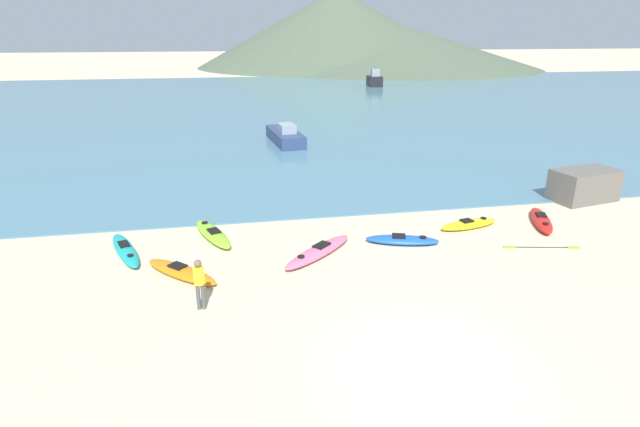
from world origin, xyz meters
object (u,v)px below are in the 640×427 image
at_px(kayak_on_sand_0, 319,251).
at_px(shoreline_rock, 584,185).
at_px(kayak_on_sand_5, 469,224).
at_px(loose_paddle, 541,247).
at_px(kayak_on_sand_3, 125,250).
at_px(moored_boat_0, 375,80).
at_px(kayak_on_sand_6, 181,272).
at_px(moored_boat_1, 285,136).
at_px(kayak_on_sand_2, 213,234).
at_px(kayak_on_sand_1, 541,220).
at_px(person_near_foreground, 199,281).
at_px(kayak_on_sand_4, 402,240).

xyz_separation_m(kayak_on_sand_0, shoreline_rock, (13.29, 3.80, 0.56)).
bearing_deg(kayak_on_sand_5, loose_paddle, -53.37).
distance_m(kayak_on_sand_3, moored_boat_0, 58.99).
bearing_deg(kayak_on_sand_6, moored_boat_1, 73.55).
height_order(kayak_on_sand_5, moored_boat_0, moored_boat_0).
relative_size(kayak_on_sand_2, moored_boat_0, 0.88).
bearing_deg(shoreline_rock, kayak_on_sand_1, -146.62).
bearing_deg(shoreline_rock, kayak_on_sand_3, -173.20).
bearing_deg(loose_paddle, person_near_foreground, -170.26).
relative_size(kayak_on_sand_4, kayak_on_sand_6, 1.05).
distance_m(kayak_on_sand_0, shoreline_rock, 13.83).
bearing_deg(kayak_on_sand_0, kayak_on_sand_4, 8.32).
height_order(person_near_foreground, shoreline_rock, person_near_foreground).
bearing_deg(kayak_on_sand_3, kayak_on_sand_1, -0.21).
bearing_deg(kayak_on_sand_5, kayak_on_sand_4, -162.34).
height_order(kayak_on_sand_6, moored_boat_0, moored_boat_0).
xyz_separation_m(kayak_on_sand_2, kayak_on_sand_5, (10.14, -0.88, -0.00)).
xyz_separation_m(moored_boat_1, shoreline_rock, (12.18, -15.05, 0.18)).
distance_m(kayak_on_sand_0, kayak_on_sand_2, 4.39).
bearing_deg(shoreline_rock, moored_boat_1, 128.99).
relative_size(kayak_on_sand_5, kayak_on_sand_6, 1.00).
xyz_separation_m(kayak_on_sand_1, kayak_on_sand_5, (-3.13, 0.14, -0.01)).
distance_m(kayak_on_sand_2, kayak_on_sand_3, 3.19).
height_order(kayak_on_sand_3, loose_paddle, kayak_on_sand_3).
relative_size(kayak_on_sand_3, kayak_on_sand_4, 1.18).
relative_size(kayak_on_sand_0, kayak_on_sand_6, 1.15).
xyz_separation_m(person_near_foreground, moored_boat_0, (22.22, 57.75, 0.01)).
bearing_deg(kayak_on_sand_3, moored_boat_1, 65.76).
bearing_deg(loose_paddle, shoreline_rock, 42.19).
xyz_separation_m(kayak_on_sand_1, person_near_foreground, (-13.52, -4.27, 0.72)).
xyz_separation_m(kayak_on_sand_2, loose_paddle, (11.87, -3.20, -0.15)).
relative_size(kayak_on_sand_3, person_near_foreground, 2.16).
distance_m(kayak_on_sand_6, person_near_foreground, 2.44).
xyz_separation_m(kayak_on_sand_0, kayak_on_sand_5, (6.44, 1.49, -0.01)).
relative_size(kayak_on_sand_1, moored_boat_0, 0.82).
bearing_deg(moored_boat_0, kayak_on_sand_4, -105.43).
bearing_deg(kayak_on_sand_1, kayak_on_sand_5, 177.50).
xyz_separation_m(kayak_on_sand_3, moored_boat_1, (7.85, 17.43, 0.40)).
bearing_deg(loose_paddle, moored_boat_1, 109.74).
bearing_deg(kayak_on_sand_1, kayak_on_sand_3, 179.79).
relative_size(kayak_on_sand_5, person_near_foreground, 1.74).
xyz_separation_m(person_near_foreground, shoreline_rock, (17.23, 6.72, -0.15)).
xyz_separation_m(kayak_on_sand_2, kayak_on_sand_4, (6.97, -1.89, -0.02)).
bearing_deg(kayak_on_sand_6, kayak_on_sand_3, 134.53).
bearing_deg(shoreline_rock, loose_paddle, -137.81).
height_order(loose_paddle, shoreline_rock, shoreline_rock).
bearing_deg(person_near_foreground, kayak_on_sand_3, 122.89).
relative_size(kayak_on_sand_3, kayak_on_sand_5, 1.24).
distance_m(moored_boat_0, moored_boat_1, 39.87).
bearing_deg(kayak_on_sand_4, kayak_on_sand_1, 7.88).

